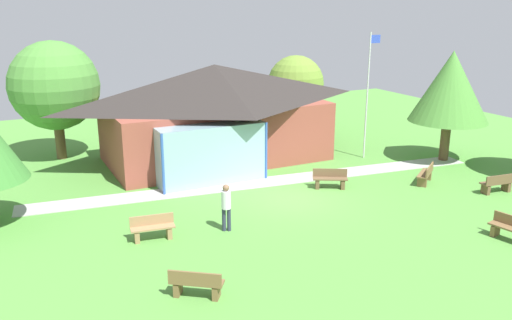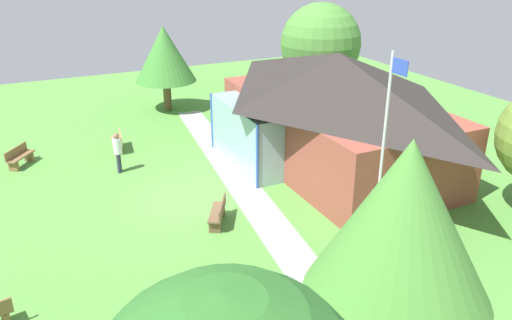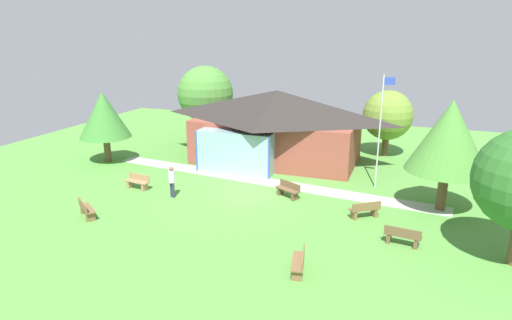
% 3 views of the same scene
% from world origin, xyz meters
% --- Properties ---
extents(ground_plane, '(44.00, 44.00, 0.00)m').
position_xyz_m(ground_plane, '(0.00, 0.00, 0.00)').
color(ground_plane, '#54933D').
extents(pavilion, '(11.77, 7.46, 4.87)m').
position_xyz_m(pavilion, '(-0.63, 6.66, 2.53)').
color(pavilion, brown).
rests_on(pavilion, ground_plane).
extents(footpath, '(21.06, 3.70, 0.03)m').
position_xyz_m(footpath, '(0.00, 2.32, 0.01)').
color(footpath, '#ADADA8').
rests_on(footpath, ground_plane).
extents(flagpole, '(0.64, 0.08, 6.43)m').
position_xyz_m(flagpole, '(6.48, 3.58, 3.52)').
color(flagpole, silver).
rests_on(flagpole, ground_plane).
extents(bench_mid_right, '(1.47, 1.24, 0.84)m').
position_xyz_m(bench_mid_right, '(6.39, -1.00, 0.40)').
color(bench_mid_right, brown).
rests_on(bench_mid_right, ground_plane).
extents(bench_front_right, '(0.73, 1.56, 0.84)m').
position_xyz_m(bench_front_right, '(4.69, -6.89, 0.40)').
color(bench_front_right, brown).
rests_on(bench_front_right, ground_plane).
extents(bench_lawn_far_right, '(1.54, 0.62, 0.84)m').
position_xyz_m(bench_lawn_far_right, '(8.20, -3.32, 0.40)').
color(bench_lawn_far_right, brown).
rests_on(bench_lawn_far_right, ground_plane).
extents(bench_mid_left, '(1.55, 0.65, 0.84)m').
position_xyz_m(bench_mid_left, '(-6.25, -1.33, 0.40)').
color(bench_mid_left, '#9E7A51').
rests_on(bench_mid_left, ground_plane).
extents(bench_front_left, '(1.47, 1.24, 0.84)m').
position_xyz_m(bench_front_left, '(-6.23, -5.55, 0.40)').
color(bench_front_left, brown).
rests_on(bench_front_left, ground_plane).
extents(bench_rear_near_path, '(1.52, 1.11, 0.84)m').
position_xyz_m(bench_rear_near_path, '(2.16, 0.37, 0.40)').
color(bench_rear_near_path, brown).
rests_on(bench_rear_near_path, ground_plane).
extents(visitor_strolling_lawn, '(0.34, 0.34, 1.74)m').
position_xyz_m(visitor_strolling_lawn, '(-3.70, -1.80, 1.02)').
color(visitor_strolling_lawn, '#2D3347').
rests_on(visitor_strolling_lawn, ground_plane).
extents(tree_east_hedge, '(3.91, 3.91, 5.58)m').
position_xyz_m(tree_east_hedge, '(9.85, 1.38, 3.79)').
color(tree_east_hedge, brown).
rests_on(tree_east_hedge, ground_plane).
extents(tree_behind_pavilion_right, '(3.49, 3.49, 4.71)m').
position_xyz_m(tree_behind_pavilion_right, '(6.43, 10.67, 2.95)').
color(tree_behind_pavilion_right, brown).
rests_on(tree_behind_pavilion_right, ground_plane).
extents(tree_behind_pavilion_left, '(4.48, 4.48, 6.05)m').
position_xyz_m(tree_behind_pavilion_left, '(-7.75, 10.51, 3.79)').
color(tree_behind_pavilion_left, brown).
rests_on(tree_behind_pavilion_left, ground_plane).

